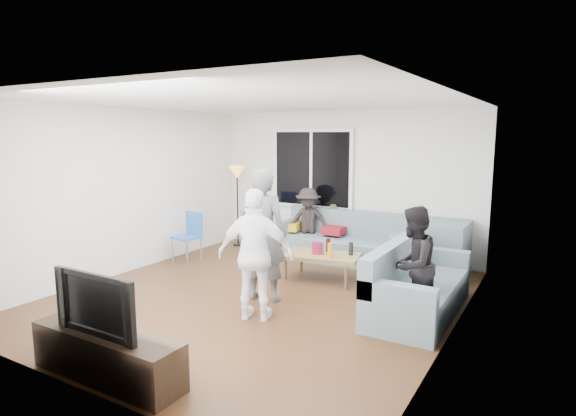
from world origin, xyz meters
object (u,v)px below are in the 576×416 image
Objects in this scene: floor_lamp at (238,206)px; tv_console at (107,355)px; coffee_table at (322,267)px; player_right at (256,255)px; spectator_right at (413,265)px; side_chair at (186,238)px; spectator_back at (308,222)px; sofa_right_section at (420,279)px; player_left at (263,235)px; television at (104,302)px; sofa_back_section at (341,237)px.

floor_lamp is 5.26m from tv_console.
coffee_table is 3.63m from tv_console.
player_right is (2.45, -2.97, 0.01)m from floor_lamp.
coffee_table is 1.92m from spectator_right.
side_chair is 0.55× the size of floor_lamp.
spectator_back is at bearing -122.61° from spectator_right.
player_right reaches higher than side_chair.
player_left is at bearing 106.94° from sofa_right_section.
floor_lamp is 1.26× the size of spectator_back.
sofa_right_section is 2.33× the size of side_chair.
side_chair is at bearing -91.28° from spectator_right.
sofa_right_section is at bearing -23.58° from floor_lamp.
spectator_right is 1.40× the size of television.
player_left is 2.54m from tv_console.
player_right is (0.30, -0.61, -0.10)m from player_left.
side_chair is at bearing -173.36° from coffee_table.
side_chair is 0.63× the size of spectator_right.
spectator_right is 1.12× the size of spectator_back.
sofa_back_section is 2.66m from side_chair.
coffee_table is (0.21, -1.16, -0.22)m from sofa_back_section.
sofa_back_section is 1.15× the size of sofa_right_section.
coffee_table is 1.53m from spectator_back.
spectator_back is at bearing 54.64° from sofa_right_section.
sofa_right_section is 2.04m from player_right.
player_right is 1.14× the size of spectator_right.
tv_console is at bearing 180.00° from television.
player_left is at bearing 88.06° from television.
television is at bearing 60.34° from player_right.
side_chair is 0.70× the size of spectator_back.
spectator_back is at bearing -87.83° from player_left.
player_right is at bearing -22.98° from side_chair.
sofa_back_section is 1.47× the size of floor_lamp.
sofa_right_section is 3.63m from tv_console.
side_chair is (-4.07, 0.30, 0.01)m from sofa_right_section.
sofa_back_section is 2.53m from sofa_right_section.
side_chair is 1.52m from floor_lamp.
floor_lamp reaches higher than sofa_back_section.
side_chair is 0.55× the size of player_right.
television is at bearing -92.00° from sofa_back_section.
sofa_back_section is at bearing -103.64° from player_right.
spectator_back is (1.57, 1.47, 0.19)m from side_chair.
side_chair reaches higher than tv_console.
floor_lamp is (-2.24, 0.04, 0.36)m from sofa_back_section.
floor_lamp is (-4.07, 1.78, 0.36)m from sofa_right_section.
spectator_back is 4.84m from tv_console.
side_chair is at bearing -147.18° from sofa_back_section.
television is (2.07, -3.33, 0.29)m from side_chair.
spectator_back is 1.25× the size of television.
sofa_back_section is 2.27m from floor_lamp.
coffee_table is at bearing -107.70° from player_right.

